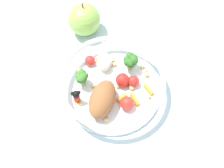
{
  "coord_description": "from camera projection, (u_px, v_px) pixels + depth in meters",
  "views": [
    {
      "loc": [
        -0.28,
        0.03,
        0.58
      ],
      "look_at": [
        0.01,
        -0.01,
        0.03
      ],
      "focal_mm": 46.19,
      "sensor_mm": 36.0,
      "label": 1
    }
  ],
  "objects": [
    {
      "name": "ground_plane",
      "position": [
        108.0,
        97.0,
        0.64
      ],
      "size": [
        2.4,
        2.4,
        0.0
      ],
      "primitive_type": "plane",
      "color": "silver"
    },
    {
      "name": "loose_apple",
      "position": [
        84.0,
        19.0,
        0.7
      ],
      "size": [
        0.08,
        0.08,
        0.09
      ],
      "color": "#8CB74C",
      "rests_on": "ground_plane"
    },
    {
      "name": "food_container",
      "position": [
        111.0,
        84.0,
        0.62
      ],
      "size": [
        0.23,
        0.23,
        0.06
      ],
      "color": "white",
      "rests_on": "ground_plane"
    }
  ]
}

